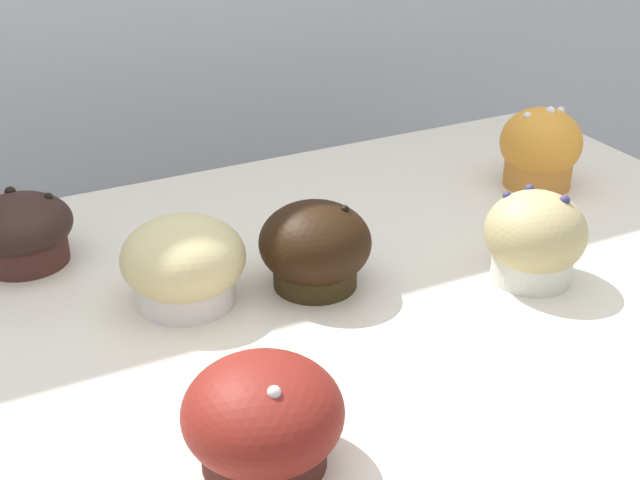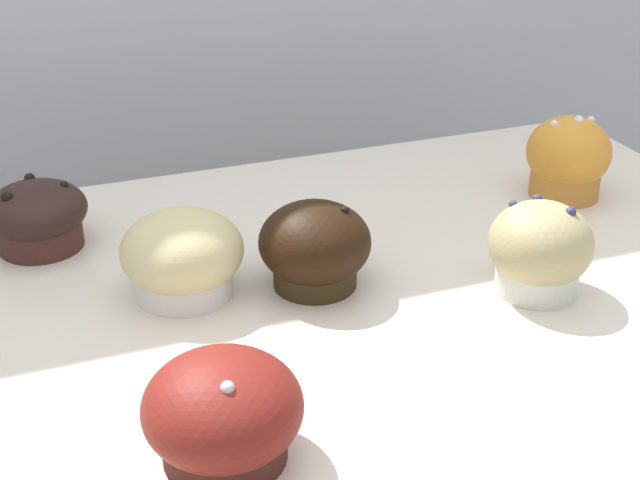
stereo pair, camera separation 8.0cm
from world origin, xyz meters
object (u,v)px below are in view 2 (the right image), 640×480
muffin_back_right (540,250)px  muffin_back_center (37,216)px  muffin_back_left (315,247)px  muffin_front_left (568,159)px  muffin_front_right (183,256)px  muffin_front_center (223,414)px

muffin_back_right → muffin_back_center: size_ratio=0.95×
muffin_back_center → muffin_back_left: bearing=-36.0°
muffin_back_left → muffin_front_left: muffin_front_left is taller
muffin_back_right → muffin_front_right: bearing=160.5°
muffin_front_center → muffin_back_center: bearing=103.8°
muffin_back_left → muffin_back_right: size_ratio=1.10×
muffin_back_left → muffin_back_right: muffin_back_right is taller
muffin_front_left → muffin_back_center: size_ratio=0.98×
muffin_back_center → muffin_front_center: bearing=-76.2°
muffin_front_center → muffin_back_right: muffin_back_right is taller
muffin_back_center → muffin_front_left: bearing=-7.8°
muffin_front_left → muffin_back_right: bearing=-130.5°
muffin_front_left → muffin_back_center: bearing=172.2°
muffin_front_right → muffin_back_center: bearing=128.8°
muffin_front_right → muffin_back_center: 0.18m
muffin_front_center → muffin_back_left: muffin_back_left is taller
muffin_back_right → muffin_front_left: 0.23m
muffin_front_right → muffin_back_center: size_ratio=1.12×
muffin_front_left → muffin_back_center: muffin_front_left is taller
muffin_front_center → muffin_back_right: 0.35m
muffin_back_left → muffin_back_right: bearing=-23.6°
muffin_back_left → muffin_front_right: same height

